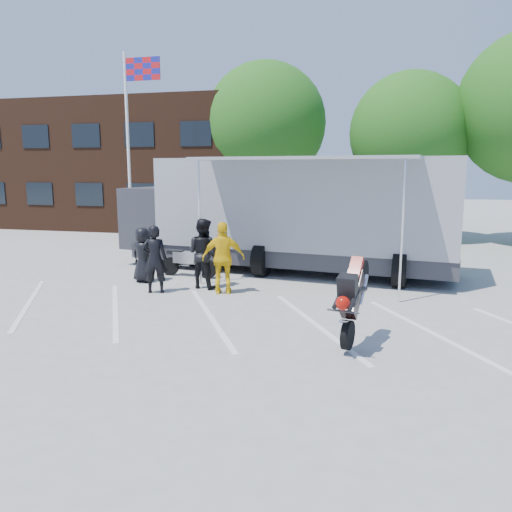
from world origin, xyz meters
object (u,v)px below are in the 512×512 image
at_px(transporter_truck, 288,271).
at_px(tree_mid, 410,133).
at_px(tree_left, 265,124).
at_px(spectator_leather_b, 155,259).
at_px(spectator_leather_a, 143,255).
at_px(spectator_hivis, 223,258).
at_px(parked_motorcycle, 189,277).
at_px(stunt_bike_rider, 356,343).
at_px(spectator_leather_c, 203,253).
at_px(flagpole, 133,126).

bearing_deg(transporter_truck, tree_mid, 71.80).
distance_m(tree_left, spectator_leather_b, 14.04).
relative_size(spectator_leather_a, spectator_hivis, 0.84).
xyz_separation_m(transporter_truck, spectator_hivis, (-1.13, -3.41, 0.97)).
height_order(parked_motorcycle, spectator_leather_a, spectator_leather_a).
xyz_separation_m(parked_motorcycle, stunt_bike_rider, (5.37, -4.83, 0.00)).
xyz_separation_m(spectator_leather_b, spectator_hivis, (1.82, 0.37, 0.05)).
height_order(transporter_truck, spectator_leather_c, spectator_leather_c).
bearing_deg(stunt_bike_rider, spectator_leather_a, 160.78).
xyz_separation_m(stunt_bike_rider, spectator_leather_c, (-4.43, 3.58, 0.98)).
height_order(tree_mid, transporter_truck, tree_mid).
bearing_deg(transporter_truck, spectator_leather_c, -115.91).
height_order(flagpole, transporter_truck, flagpole).
relative_size(tree_mid, spectator_leather_a, 4.72).
relative_size(spectator_leather_b, spectator_leather_c, 0.94).
height_order(tree_mid, spectator_hivis, tree_mid).
bearing_deg(spectator_leather_a, spectator_leather_b, 144.39).
distance_m(flagpole, tree_mid, 12.31).
relative_size(tree_left, tree_mid, 1.13).
distance_m(transporter_truck, spectator_hivis, 3.72).
height_order(flagpole, tree_mid, flagpole).
bearing_deg(spectator_leather_c, tree_mid, -102.89).
bearing_deg(tree_left, spectator_leather_a, -94.17).
relative_size(transporter_truck, spectator_leather_a, 7.07).
xyz_separation_m(tree_left, tree_mid, (7.00, -1.00, -0.62)).
xyz_separation_m(flagpole, tree_left, (4.24, 6.00, 0.51)).
height_order(stunt_bike_rider, spectator_leather_b, spectator_leather_b).
xyz_separation_m(tree_left, parked_motorcycle, (0.14, -11.13, -5.57)).
distance_m(tree_mid, transporter_truck, 10.60).
bearing_deg(tree_left, stunt_bike_rider, -70.95).
relative_size(parked_motorcycle, stunt_bike_rider, 1.06).
bearing_deg(tree_mid, stunt_bike_rider, -95.68).
distance_m(transporter_truck, stunt_bike_rider, 6.97).
distance_m(flagpole, spectator_leather_b, 9.37).
bearing_deg(spectator_leather_b, tree_mid, -135.20).
distance_m(stunt_bike_rider, spectator_leather_c, 5.78).
xyz_separation_m(tree_left, spectator_leather_a, (-0.88, -12.12, -4.75)).
bearing_deg(spectator_hivis, parked_motorcycle, -61.18).
bearing_deg(parked_motorcycle, tree_left, 6.40).
xyz_separation_m(tree_mid, spectator_hivis, (-5.16, -11.88, -3.98)).
bearing_deg(spectator_leather_c, spectator_leather_a, 7.35).
distance_m(flagpole, spectator_leather_c, 9.25).
bearing_deg(spectator_leather_a, spectator_hivis, -179.91).
bearing_deg(transporter_truck, spectator_leather_b, -120.83).
height_order(spectator_leather_c, spectator_hivis, spectator_leather_c).
bearing_deg(parked_motorcycle, spectator_leather_c, -137.31).
xyz_separation_m(tree_mid, parked_motorcycle, (-6.86, -10.13, -4.94)).
bearing_deg(spectator_leather_b, stunt_bike_rider, 138.20).
bearing_deg(transporter_truck, stunt_bike_rider, -61.46).
xyz_separation_m(spectator_leather_b, spectator_leather_c, (1.06, 0.87, 0.06)).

